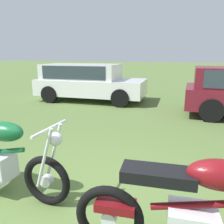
# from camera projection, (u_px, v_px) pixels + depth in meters

# --- Properties ---
(ground_plane) EXTENTS (120.00, 120.00, 0.00)m
(ground_plane) POSITION_uv_depth(u_px,v_px,m) (70.00, 224.00, 2.43)
(ground_plane) COLOR #567038
(motorcycle_maroon) EXTENTS (2.01, 0.75, 1.02)m
(motorcycle_maroon) POSITION_uv_depth(u_px,v_px,m) (193.00, 214.00, 1.86)
(motorcycle_maroon) COLOR black
(motorcycle_maroon) RESTS_ON ground
(car_white) EXTENTS (4.35, 2.31, 1.43)m
(car_white) POSITION_uv_depth(u_px,v_px,m) (87.00, 79.00, 8.93)
(car_white) COLOR silver
(car_white) RESTS_ON ground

